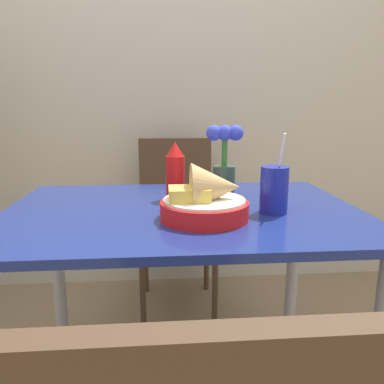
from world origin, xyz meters
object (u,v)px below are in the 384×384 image
at_px(ketchup_bottle, 175,172).
at_px(drink_cup, 274,191).
at_px(flower_vase, 224,162).
at_px(chair_far_window, 176,209).
at_px(food_basket, 208,200).

distance_m(ketchup_bottle, drink_cup, 0.35).
distance_m(drink_cup, flower_vase, 0.23).
height_order(chair_far_window, flower_vase, flower_vase).
xyz_separation_m(drink_cup, flower_vase, (-0.12, 0.19, 0.06)).
bearing_deg(flower_vase, drink_cup, -57.89).
bearing_deg(food_basket, chair_far_window, 93.07).
relative_size(ketchup_bottle, drink_cup, 0.82).
bearing_deg(drink_cup, food_basket, -166.65).
relative_size(drink_cup, flower_vase, 0.95).
xyz_separation_m(chair_far_window, ketchup_bottle, (-0.03, -0.73, 0.33)).
distance_m(food_basket, drink_cup, 0.21).
xyz_separation_m(ketchup_bottle, flower_vase, (0.17, -0.00, 0.03)).
bearing_deg(ketchup_bottle, flower_vase, -1.59).
xyz_separation_m(food_basket, flower_vase, (0.09, 0.24, 0.07)).
distance_m(chair_far_window, ketchup_bottle, 0.80).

